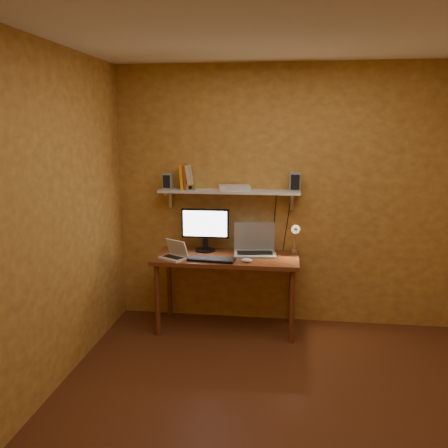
# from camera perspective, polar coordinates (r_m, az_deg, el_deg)

# --- Properties ---
(room) EXTENTS (3.44, 3.24, 2.64)m
(room) POSITION_cam_1_polar(r_m,az_deg,el_deg) (3.22, 6.90, -0.78)
(room) COLOR #502614
(room) RESTS_ON ground
(desk) EXTENTS (1.40, 0.60, 0.75)m
(desk) POSITION_cam_1_polar(r_m,az_deg,el_deg) (4.65, 0.31, -4.91)
(desk) COLOR brown
(desk) RESTS_ON ground
(wall_shelf) EXTENTS (1.40, 0.25, 0.21)m
(wall_shelf) POSITION_cam_1_polar(r_m,az_deg,el_deg) (4.70, 0.62, 3.90)
(wall_shelf) COLOR silver
(wall_shelf) RESTS_ON room
(monitor) EXTENTS (0.48, 0.20, 0.43)m
(monitor) POSITION_cam_1_polar(r_m,az_deg,el_deg) (4.78, -2.28, -0.42)
(monitor) COLOR black
(monitor) RESTS_ON desk
(laptop) EXTENTS (0.44, 0.34, 0.30)m
(laptop) POSITION_cam_1_polar(r_m,az_deg,el_deg) (4.72, 3.70, -2.63)
(laptop) COLOR gray
(laptop) RESTS_ON desk
(netbook) EXTENTS (0.30, 0.28, 0.18)m
(netbook) POSITION_cam_1_polar(r_m,az_deg,el_deg) (4.56, -5.94, -3.54)
(netbook) COLOR silver
(netbook) RESTS_ON desk
(keyboard) EXTENTS (0.45, 0.19, 0.02)m
(keyboard) POSITION_cam_1_polar(r_m,az_deg,el_deg) (4.48, -1.51, -4.29)
(keyboard) COLOR black
(keyboard) RESTS_ON desk
(mouse) EXTENTS (0.12, 0.10, 0.04)m
(mouse) POSITION_cam_1_polar(r_m,az_deg,el_deg) (4.43, 2.75, -4.38)
(mouse) COLOR silver
(mouse) RESTS_ON desk
(desk_lamp) EXTENTS (0.09, 0.23, 0.38)m
(desk_lamp) POSITION_cam_1_polar(r_m,az_deg,el_deg) (4.67, 8.57, -1.26)
(desk_lamp) COLOR silver
(desk_lamp) RESTS_ON desk
(speaker_left) EXTENTS (0.10, 0.10, 0.16)m
(speaker_left) POSITION_cam_1_polar(r_m,az_deg,el_deg) (4.79, -6.75, 5.15)
(speaker_left) COLOR gray
(speaker_left) RESTS_ON wall_shelf
(speaker_right) EXTENTS (0.11, 0.11, 0.19)m
(speaker_right) POSITION_cam_1_polar(r_m,az_deg,el_deg) (4.66, 8.50, 5.06)
(speaker_right) COLOR gray
(speaker_right) RESTS_ON wall_shelf
(books) EXTENTS (0.12, 0.17, 0.25)m
(books) POSITION_cam_1_polar(r_m,az_deg,el_deg) (4.78, -4.58, 5.67)
(books) COLOR orange
(books) RESTS_ON wall_shelf
(shelf_camera) EXTENTS (0.10, 0.05, 0.06)m
(shelf_camera) POSITION_cam_1_polar(r_m,az_deg,el_deg) (4.69, -3.98, 4.42)
(shelf_camera) COLOR silver
(shelf_camera) RESTS_ON wall_shelf
(router) EXTENTS (0.34, 0.26, 0.05)m
(router) POSITION_cam_1_polar(r_m,az_deg,el_deg) (4.68, 1.26, 4.38)
(router) COLOR silver
(router) RESTS_ON wall_shelf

